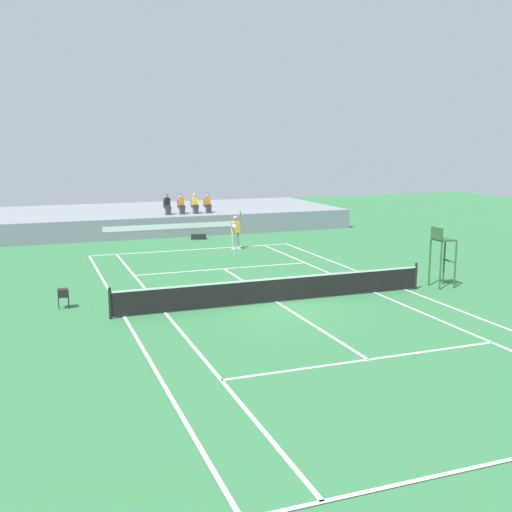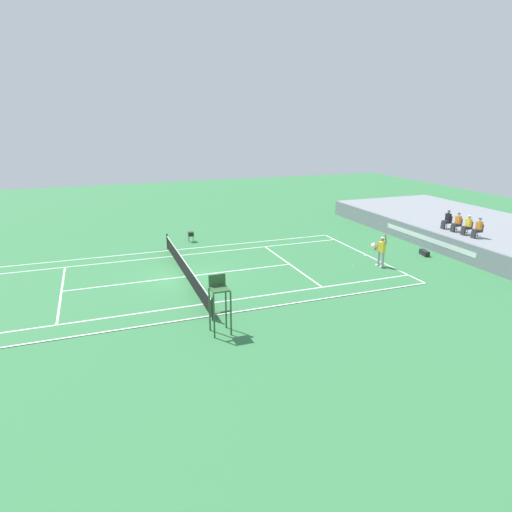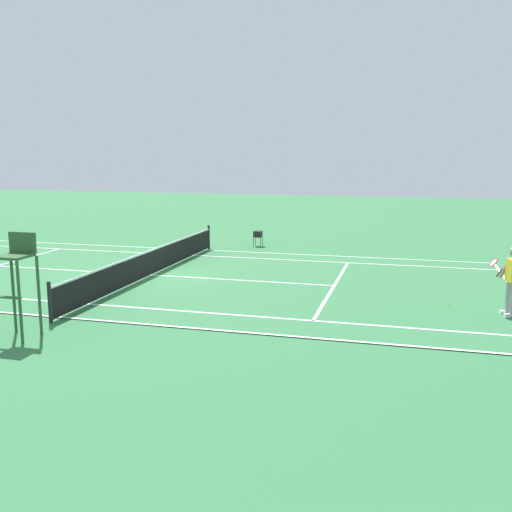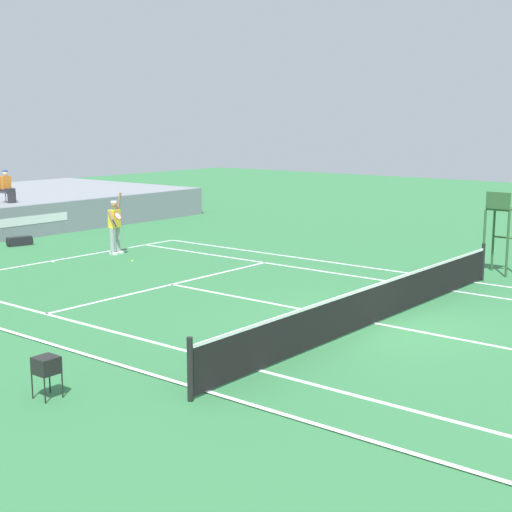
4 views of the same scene
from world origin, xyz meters
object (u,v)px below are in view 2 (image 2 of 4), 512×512
Objects in this scene: umpire_chair at (219,297)px; spectator_seated_1 at (457,223)px; tennis_ball at (353,266)px; equipment_bag at (424,253)px; spectator_seated_0 at (447,220)px; tennis_player at (381,251)px; spectator_seated_3 at (478,228)px; spectator_seated_2 at (467,225)px; ball_hopper at (191,234)px.

spectator_seated_1 is at bearing 108.87° from umpire_chair.
equipment_bag reaches higher than tennis_ball.
spectator_seated_0 is 1.33× the size of equipment_bag.
spectator_seated_0 is at bearing 101.01° from tennis_ball.
tennis_player is (1.32, -6.85, -0.88)m from spectator_seated_1.
umpire_chair is (4.47, -18.16, -0.31)m from spectator_seated_3.
spectator_seated_2 is 18.66m from ball_hopper.
ball_hopper is (-8.56, -13.51, 0.41)m from equipment_bag.
spectator_seated_3 is at bearing 0.00° from spectator_seated_1.
spectator_seated_0 is 3.46m from equipment_bag.
spectator_seated_3 reaches higher than equipment_bag.
spectator_seated_0 reaches higher than equipment_bag.
tennis_ball is at bearing 41.50° from ball_hopper.
spectator_seated_3 is at bearing 0.00° from spectator_seated_0.
spectator_seated_0 is 1.81× the size of ball_hopper.
spectator_seated_0 is 0.52× the size of umpire_chair.
spectator_seated_3 is at bearing 83.07° from tennis_ball.
tennis_ball is (-0.16, -8.35, -1.84)m from spectator_seated_2.
spectator_seated_2 is at bearing 0.00° from spectator_seated_1.
tennis_ball is at bearing -86.21° from equipment_bag.
spectator_seated_1 is at bearing 100.93° from tennis_player.
ball_hopper is (-8.93, -7.90, 0.54)m from tennis_ball.
spectator_seated_3 is 1.33× the size of equipment_bag.
spectator_seated_0 is 1.79m from spectator_seated_2.
spectator_seated_1 and spectator_seated_2 have the same top height.
spectator_seated_1 is 19.19m from umpire_chair.
spectator_seated_2 is 0.52× the size of umpire_chair.
spectator_seated_1 reaches higher than ball_hopper.
spectator_seated_0 is at bearing 180.00° from spectator_seated_2.
spectator_seated_0 is at bearing 114.60° from equipment_bag.
spectator_seated_3 is at bearing 86.57° from tennis_player.
ball_hopper reaches higher than tennis_ball.
spectator_seated_3 is 1.81× the size of ball_hopper.
spectator_seated_1 is 3.24m from equipment_bag.
equipment_bag is (1.25, -2.73, -1.71)m from spectator_seated_0.
tennis_ball is at bearing 119.21° from umpire_chair.
spectator_seated_2 is (0.88, 0.00, 0.00)m from spectator_seated_1.
spectator_seated_1 is at bearing 0.00° from spectator_seated_0.
spectator_seated_1 is 1.00× the size of spectator_seated_2.
spectator_seated_2 is at bearing 93.69° from tennis_player.
tennis_ball is (0.72, -8.35, -1.84)m from spectator_seated_1.
tennis_player reaches higher than equipment_bag.
spectator_seated_3 reaches higher than tennis_player.
spectator_seated_2 is 1.00× the size of spectator_seated_3.
spectator_seated_0 reaches higher than tennis_player.
spectator_seated_1 is 18.60× the size of tennis_ball.
spectator_seated_0 is at bearing 111.38° from umpire_chair.
spectator_seated_0 is 2.64m from spectator_seated_3.
umpire_chair reaches higher than tennis_player.
equipment_bag is (-0.37, 5.61, 0.13)m from tennis_ball.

